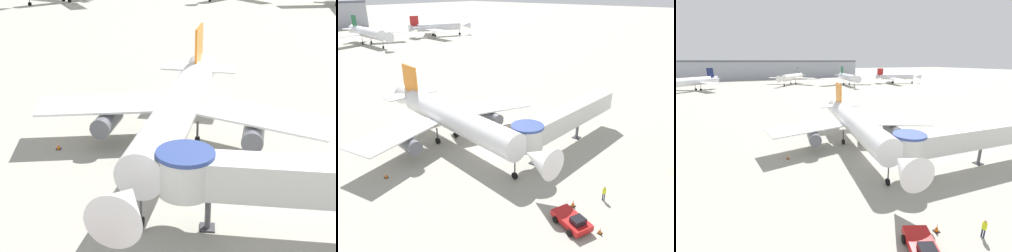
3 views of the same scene
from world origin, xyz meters
The scene contains 4 objects.
ground_plane centered at (0.00, 0.00, 0.00)m, with size 800.00×800.00×0.00m, color #9E9B8E.
main_airplane centered at (-2.06, 5.29, 4.20)m, with size 29.69×34.02×9.92m.
jet_bridge centered at (7.13, -7.13, 4.35)m, with size 22.88×4.33×6.03m.
traffic_cone_port_wing centered at (-13.66, 5.24, 0.37)m, with size 0.47×0.47×0.77m.
Camera 1 is at (0.27, -35.20, 19.81)m, focal length 50.00 mm.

